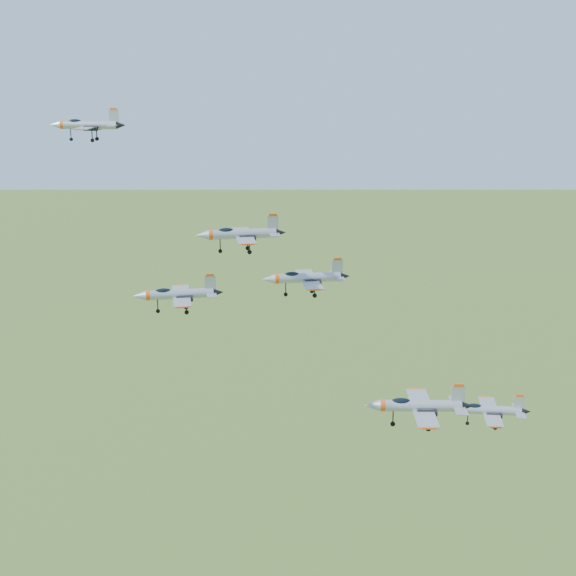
# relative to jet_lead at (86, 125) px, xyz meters

# --- Properties ---
(jet_lead) EXTENTS (11.46, 9.42, 3.07)m
(jet_lead) POSITION_rel_jet_lead_xyz_m (0.00, 0.00, 0.00)
(jet_lead) COLOR #9A9DA5
(jet_left_high) EXTENTS (12.37, 10.51, 3.36)m
(jet_left_high) POSITION_rel_jet_lead_xyz_m (24.13, -9.33, -13.61)
(jet_left_high) COLOR #9A9DA5
(jet_right_high) EXTENTS (10.36, 8.80, 2.81)m
(jet_right_high) POSITION_rel_jet_lead_xyz_m (20.18, -28.71, -16.52)
(jet_right_high) COLOR #9A9DA5
(jet_left_low) EXTENTS (12.83, 10.88, 3.48)m
(jet_left_low) POSITION_rel_jet_lead_xyz_m (32.66, -4.33, -20.95)
(jet_left_low) COLOR #9A9DA5
(jet_right_low) EXTENTS (14.07, 11.69, 3.76)m
(jet_right_low) POSITION_rel_jet_lead_xyz_m (48.62, -19.97, -32.99)
(jet_right_low) COLOR #9A9DA5
(jet_trail) EXTENTS (11.80, 9.70, 3.16)m
(jet_trail) POSITION_rel_jet_lead_xyz_m (58.83, -9.83, -37.75)
(jet_trail) COLOR #9A9DA5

